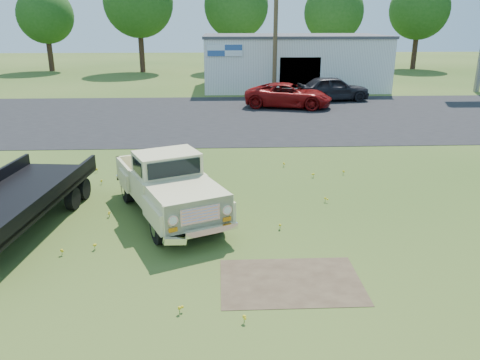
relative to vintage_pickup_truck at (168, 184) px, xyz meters
name	(u,v)px	position (x,y,z in m)	size (l,w,h in m)	color
ground	(220,225)	(1.44, -0.73, -0.94)	(140.00, 140.00, 0.00)	#2F4D19
asphalt_lot	(219,117)	(1.44, 14.27, -0.94)	(90.00, 14.00, 0.02)	black
dirt_patch_a	(291,282)	(2.94, -3.73, -0.94)	(3.00, 2.00, 0.01)	#453425
dirt_patch_b	(161,183)	(-0.56, 2.77, -0.94)	(2.20, 1.60, 0.01)	#453425
commercial_building	(292,61)	(7.44, 26.26, 1.16)	(14.20, 8.20, 4.15)	silver
utility_pole_mid	(275,30)	(5.44, 21.27, 3.67)	(1.60, 0.30, 9.00)	#473421
treeline_b	(45,16)	(-16.56, 40.27, 4.73)	(5.76, 5.76, 8.57)	#382319
treeline_c	(138,2)	(-6.56, 38.77, 6.00)	(7.04, 7.04, 10.47)	#382319
treeline_d	(236,6)	(3.44, 39.77, 5.68)	(6.72, 6.72, 10.00)	#382319
treeline_e	(334,12)	(13.44, 38.27, 5.05)	(6.08, 6.08, 9.04)	#382319
treeline_f	(419,10)	(23.44, 40.77, 5.36)	(6.40, 6.40, 9.52)	#382319
vintage_pickup_truck	(168,184)	(0.00, 0.00, 0.00)	(2.01, 5.16, 1.87)	#CBBC88
flatbed_trailer	(11,196)	(-4.01, -0.77, 0.00)	(2.29, 6.86, 1.87)	black
red_pickup	(288,96)	(5.86, 17.03, -0.18)	(2.50, 5.42, 1.51)	maroon
dark_sedan	(333,89)	(9.27, 19.47, -0.11)	(1.95, 4.85, 1.65)	black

